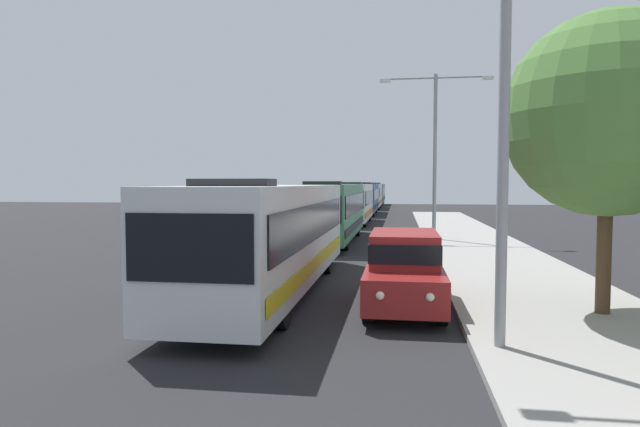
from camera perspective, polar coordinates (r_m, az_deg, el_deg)
The scene contains 10 objects.
bus_lead at distance 15.38m, azimuth -5.03°, elevation -2.09°, with size 2.58×12.33×3.21m.
bus_second_in_line at distance 28.64m, azimuth 1.27°, elevation 0.37°, with size 2.58×11.82×3.21m.
bus_middle at distance 41.68m, azimuth 3.53°, elevation 1.25°, with size 2.58×10.47×3.21m.
bus_fourth_in_line at distance 53.91m, azimuth 4.65°, elevation 1.69°, with size 2.58×10.87×3.21m.
bus_rear at distance 66.78m, azimuth 5.39°, elevation 1.98°, with size 2.58×10.74×3.21m.
bus_tail_end at distance 79.24m, azimuth 5.87°, elevation 2.17°, with size 2.58×11.48×3.21m.
white_suv at distance 13.59m, azimuth 8.91°, elevation -5.62°, with size 1.86×4.79×1.90m.
streetlamp_near at distance 10.35m, azimuth 19.00°, elevation 13.60°, with size 6.14×0.28×7.85m.
streetlamp_mid at distance 29.36m, azimuth 12.10°, elevation 7.71°, with size 5.86×0.28×8.72m.
roadside_tree at distance 13.83m, azimuth 28.24°, elevation 9.18°, with size 4.59×4.59×6.79m.
Camera 1 is at (2.28, -1.76, 3.11)m, focal length 30.18 mm.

